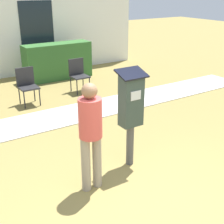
# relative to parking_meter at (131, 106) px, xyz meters

# --- Properties ---
(ground_plane) EXTENTS (40.00, 40.00, 0.00)m
(ground_plane) POSITION_rel_parking_meter_xyz_m (-0.53, -1.26, -1.02)
(ground_plane) COLOR olive
(sidewalk) EXTENTS (12.00, 1.10, 0.02)m
(sidewalk) POSITION_rel_parking_meter_xyz_m (-0.53, 2.43, -1.01)
(sidewalk) COLOR beige
(sidewalk) RESTS_ON ground
(parking_meter) EXTENTS (0.44, 0.31, 1.59)m
(parking_meter) POSITION_rel_parking_meter_xyz_m (0.00, 0.00, 0.00)
(parking_meter) COLOR #4C4C4C
(parking_meter) RESTS_ON ground
(person_standing) EXTENTS (0.32, 0.32, 1.58)m
(person_standing) POSITION_rel_parking_meter_xyz_m (-0.84, -0.23, -0.09)
(person_standing) COLOR gray
(person_standing) RESTS_ON ground
(outdoor_chair_middle) EXTENTS (0.44, 0.44, 0.90)m
(outdoor_chair_middle) POSITION_rel_parking_meter_xyz_m (-0.45, 3.65, -0.49)
(outdoor_chair_middle) COLOR #262628
(outdoor_chair_middle) RESTS_ON ground
(outdoor_chair_right) EXTENTS (0.44, 0.44, 0.90)m
(outdoor_chair_right) POSITION_rel_parking_meter_xyz_m (1.04, 3.85, -0.49)
(outdoor_chair_right) COLOR #262628
(outdoor_chair_right) RESTS_ON ground
(hedge_row) EXTENTS (2.09, 0.60, 1.10)m
(hedge_row) POSITION_rel_parking_meter_xyz_m (1.10, 5.35, -0.47)
(hedge_row) COLOR #33662D
(hedge_row) RESTS_ON ground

